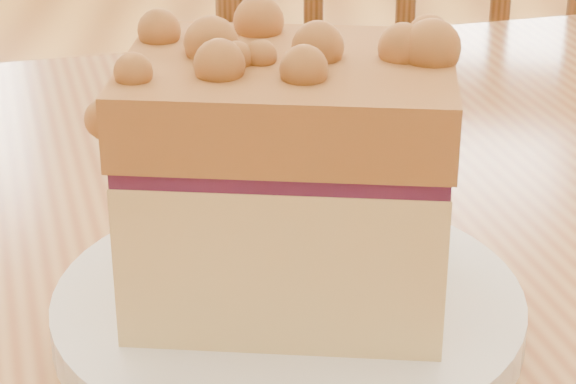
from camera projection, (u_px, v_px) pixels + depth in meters
The scene contains 3 objects.
cafe_chair_main at pixel (400, 220), 1.28m from camera, with size 0.45×0.45×0.88m.
plate at pixel (288, 311), 0.51m from camera, with size 0.21×0.21×0.02m.
cake_slice at pixel (287, 171), 0.48m from camera, with size 0.15×0.11×0.13m.
Camera 1 is at (-0.06, -0.31, 1.02)m, focal length 70.00 mm.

